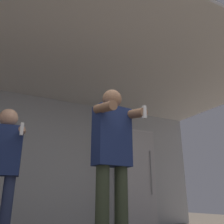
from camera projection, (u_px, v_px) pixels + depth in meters
name	position (u px, v px, depth m)	size (l,w,h in m)	color
wall_back	(46.00, 160.00, 4.89)	(7.00, 0.06, 2.55)	#B2B7BC
ceiling_slab	(78.00, 63.00, 3.92)	(7.00, 3.79, 0.05)	silver
refrigerator	(134.00, 178.00, 5.28)	(0.68, 0.64, 1.94)	silver
person_woman_foreground	(113.00, 153.00, 2.65)	(0.51, 0.48, 1.74)	#38422D
person_man_side	(2.00, 162.00, 2.95)	(0.51, 0.56, 1.63)	navy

